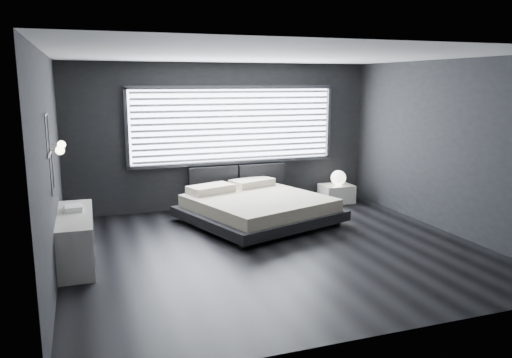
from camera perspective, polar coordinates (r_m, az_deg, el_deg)
name	(u,v)px	position (r m, az deg, el deg)	size (l,w,h in m)	color
room	(276,156)	(7.17, 2.25, 2.69)	(6.04, 6.00, 2.80)	black
window	(234,125)	(9.74, -2.49, 6.15)	(4.14, 0.09, 1.52)	white
headboard	(238,178)	(9.85, -2.08, 0.09)	(1.96, 0.16, 0.52)	black
sconce_near	(60,150)	(6.71, -21.53, 3.07)	(0.18, 0.11, 0.11)	silver
sconce_far	(61,145)	(7.30, -21.37, 3.67)	(0.18, 0.11, 0.11)	silver
wall_art_upper	(47,135)	(6.09, -22.74, 4.62)	(0.01, 0.48, 0.48)	#47474C
wall_art_lower	(52,173)	(6.40, -22.31, 0.66)	(0.01, 0.48, 0.48)	#47474C
bed	(257,207)	(8.79, 0.17, -3.19)	(2.89, 2.82, 0.60)	black
nightstand	(336,193)	(10.39, 9.18, -1.64)	(0.62, 0.52, 0.36)	white
orb_lamp	(338,178)	(10.30, 9.40, 0.14)	(0.30, 0.30, 0.30)	white
dresser	(76,238)	(7.30, -19.90, -6.36)	(0.50, 1.71, 0.68)	white
book_stack	(73,208)	(7.41, -20.21, -3.13)	(0.27, 0.36, 0.07)	white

